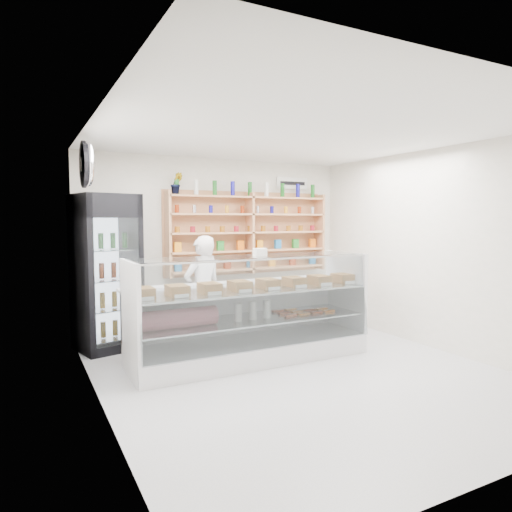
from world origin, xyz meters
TOP-DOWN VIEW (x-y plane):
  - room at (0.00, 0.00)m, footprint 5.00×5.00m
  - display_counter at (-0.29, 0.76)m, footprint 3.11×0.93m
  - shop_worker at (-0.67, 1.48)m, footprint 0.65×0.51m
  - drinks_cooler at (-1.85, 2.13)m, footprint 0.93×0.92m
  - wall_shelving at (0.50, 2.34)m, footprint 2.84×0.28m
  - potted_plant at (-0.75, 2.34)m, footprint 0.20×0.17m
  - security_mirror at (-2.17, 1.20)m, footprint 0.15×0.50m
  - wall_sign at (1.40, 2.47)m, footprint 0.62×0.03m

SIDE VIEW (x-z plane):
  - display_counter at x=-0.29m, z-range -0.31..1.05m
  - shop_worker at x=-0.67m, z-range 0.00..1.60m
  - drinks_cooler at x=-1.85m, z-range 0.00..2.17m
  - room at x=0.00m, z-range -1.10..3.90m
  - wall_shelving at x=0.50m, z-range 0.93..2.26m
  - potted_plant at x=-0.75m, z-range 2.20..2.53m
  - security_mirror at x=-2.17m, z-range 2.20..2.70m
  - wall_sign at x=1.40m, z-range 2.35..2.55m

